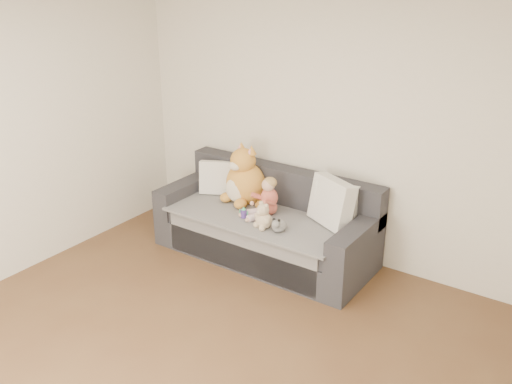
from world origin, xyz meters
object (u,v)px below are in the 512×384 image
(sofa, at_px, (267,226))
(toddler, at_px, (266,199))
(plush_cat, at_px, (244,180))
(teddy_bear, at_px, (263,218))
(sippy_cup, at_px, (244,212))

(sofa, xyz_separation_m, toddler, (0.03, -0.05, 0.33))
(sofa, bearing_deg, plush_cat, 165.64)
(plush_cat, bearing_deg, sofa, -0.47)
(sofa, distance_m, teddy_bear, 0.46)
(plush_cat, distance_m, teddy_bear, 0.67)
(sippy_cup, bearing_deg, teddy_bear, -16.31)
(sippy_cup, bearing_deg, toddler, 54.59)
(sofa, bearing_deg, toddler, -60.75)
(plush_cat, height_order, teddy_bear, plush_cat)
(plush_cat, relative_size, teddy_bear, 2.47)
(toddler, xyz_separation_m, teddy_bear, (0.14, -0.27, -0.06))
(sippy_cup, bearing_deg, plush_cat, 124.39)
(sippy_cup, bearing_deg, sofa, 66.66)
(sofa, relative_size, sippy_cup, 19.67)
(teddy_bear, bearing_deg, plush_cat, 161.95)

